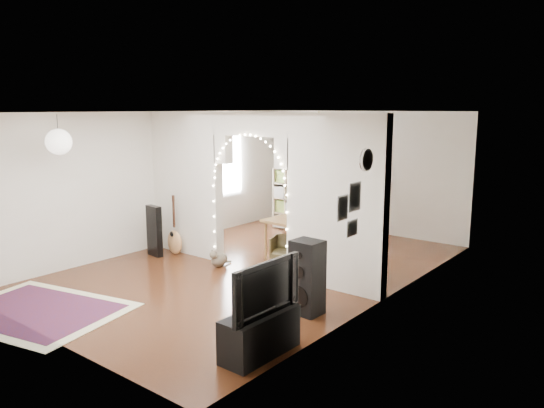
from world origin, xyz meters
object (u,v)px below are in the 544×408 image
Objects in this scene: bookcase at (301,200)px; dining_chair_right at (315,240)px; floor_speaker at (307,277)px; dining_chair_left at (285,248)px; media_console at (260,334)px; dining_table at (299,225)px; acoustic_guitar at (174,233)px.

bookcase is 2.52× the size of dining_chair_right.
floor_speaker reaches higher than dining_chair_left.
media_console is at bearing -76.20° from dining_chair_left.
dining_table is at bearing -35.94° from bookcase.
bookcase reaches higher than dining_chair_right.
bookcase is (-2.91, 3.97, 0.20)m from floor_speaker.
acoustic_guitar is 2.41m from dining_table.
dining_chair_right reaches higher than media_console.
dining_chair_right is at bearing -26.90° from bookcase.
acoustic_guitar reaches higher than media_console.
floor_speaker is 3.06m from dining_chair_right.
dining_chair_right is at bearing 124.48° from floor_speaker.
dining_chair_left is at bearing 123.83° from media_console.
acoustic_guitar is 2.69m from dining_chair_right.
dining_chair_left is at bearing -165.33° from dining_table.
media_console is at bearing -16.58° from acoustic_guitar.
bookcase is at bearing 117.66° from dining_chair_right.
dining_chair_right is at bearing 52.24° from acoustic_guitar.
dining_chair_right is (-1.90, 3.93, 0.01)m from media_console.
dining_chair_left is (-1.82, 1.92, -0.29)m from floor_speaker.
media_console is 4.36m from dining_chair_right.
dining_table reaches higher than dining_chair_left.
dining_chair_left is (-0.27, -0.05, -0.46)m from dining_table.
dining_chair_right is (2.07, 1.71, -0.17)m from acoustic_guitar.
media_console is 6.22m from bookcase.
bookcase is 2.42m from dining_table.
bookcase is 1.95m from dining_chair_right.
dining_chair_left is at bearing -123.19° from dining_chair_right.
dining_table is 2.24× the size of dining_chair_right.
acoustic_guitar reaches higher than dining_chair_right.
floor_speaker is 0.81× the size of dining_table.
floor_speaker is 1.40m from media_console.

